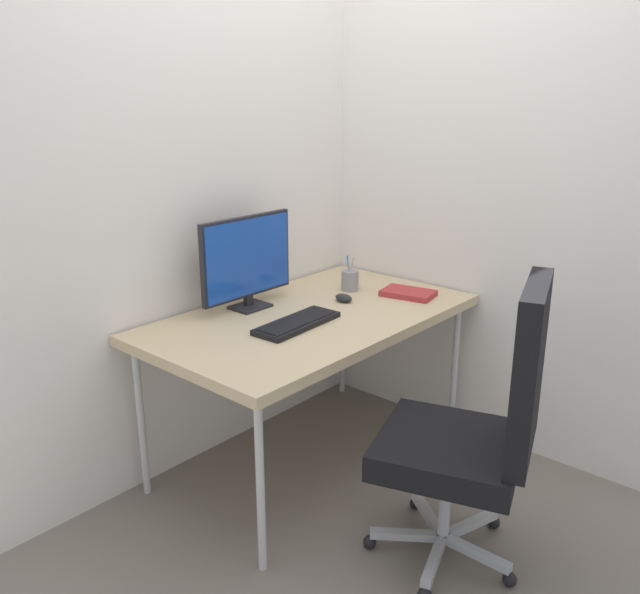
# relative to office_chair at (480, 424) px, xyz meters

# --- Properties ---
(ground_plane) EXTENTS (8.00, 8.00, 0.00)m
(ground_plane) POSITION_rel_office_chair_xyz_m (0.13, 0.88, -0.55)
(ground_plane) COLOR slate
(wall_back) EXTENTS (2.74, 0.04, 2.80)m
(wall_back) POSITION_rel_office_chair_xyz_m (0.13, 1.32, 0.85)
(wall_back) COLOR white
(wall_back) RESTS_ON ground_plane
(wall_side_right) EXTENTS (0.04, 2.14, 2.80)m
(wall_side_right) POSITION_rel_office_chair_xyz_m (0.87, 0.69, 0.85)
(wall_side_right) COLOR white
(wall_side_right) RESTS_ON ground_plane
(desk) EXTENTS (1.43, 0.83, 0.71)m
(desk) POSITION_rel_office_chair_xyz_m (0.13, 0.88, 0.12)
(desk) COLOR #D1B78C
(desk) RESTS_ON ground_plane
(office_chair) EXTENTS (0.59, 0.63, 1.06)m
(office_chair) POSITION_rel_office_chair_xyz_m (0.00, 0.00, 0.00)
(office_chair) COLOR black
(office_chair) RESTS_ON ground_plane
(monitor) EXTENTS (0.49, 0.13, 0.40)m
(monitor) POSITION_rel_office_chair_xyz_m (0.01, 1.14, 0.38)
(monitor) COLOR black
(monitor) RESTS_ON desk
(keyboard) EXTENTS (0.40, 0.17, 0.02)m
(keyboard) POSITION_rel_office_chair_xyz_m (-0.02, 0.82, 0.17)
(keyboard) COLOR black
(keyboard) RESTS_ON desk
(mouse) EXTENTS (0.07, 0.10, 0.03)m
(mouse) POSITION_rel_office_chair_xyz_m (0.35, 0.87, 0.18)
(mouse) COLOR black
(mouse) RESTS_ON desk
(pen_holder) EXTENTS (0.08, 0.08, 0.17)m
(pen_holder) POSITION_rel_office_chair_xyz_m (0.51, 0.97, 0.21)
(pen_holder) COLOR gray
(pen_holder) RESTS_ON desk
(notebook) EXTENTS (0.19, 0.26, 0.03)m
(notebook) POSITION_rel_office_chair_xyz_m (0.61, 0.71, 0.18)
(notebook) COLOR #B23333
(notebook) RESTS_ON desk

